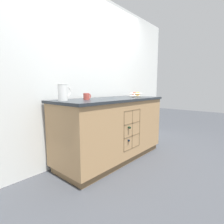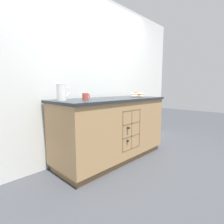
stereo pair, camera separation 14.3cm
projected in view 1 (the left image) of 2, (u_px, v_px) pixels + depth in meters
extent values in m
plane|color=#383A3F|center=(112.00, 158.00, 2.73)|extent=(14.00, 14.00, 0.00)
cube|color=silver|center=(93.00, 76.00, 2.82)|extent=(4.40, 0.06, 2.55)
cube|color=brown|center=(112.00, 156.00, 2.72)|extent=(1.72, 0.62, 0.09)
cube|color=tan|center=(112.00, 127.00, 2.66)|extent=(1.78, 0.68, 0.81)
cube|color=#23282D|center=(112.00, 99.00, 2.60)|extent=(1.82, 0.72, 0.03)
cube|color=brown|center=(127.00, 128.00, 2.54)|extent=(0.39, 0.01, 0.55)
cube|color=brown|center=(121.00, 132.00, 2.36)|extent=(0.02, 0.10, 0.55)
cube|color=brown|center=(137.00, 127.00, 2.65)|extent=(0.02, 0.10, 0.55)
cube|color=brown|center=(129.00, 147.00, 2.54)|extent=(0.39, 0.10, 0.02)
cube|color=brown|center=(129.00, 135.00, 2.52)|extent=(0.39, 0.10, 0.02)
cube|color=brown|center=(130.00, 123.00, 2.49)|extent=(0.39, 0.10, 0.02)
cube|color=brown|center=(130.00, 110.00, 2.47)|extent=(0.39, 0.10, 0.02)
cube|color=brown|center=(129.00, 129.00, 2.50)|extent=(0.02, 0.10, 0.55)
cylinder|color=black|center=(119.00, 138.00, 2.52)|extent=(0.08, 0.20, 0.08)
cylinder|color=black|center=(127.00, 140.00, 2.43)|extent=(0.03, 0.09, 0.03)
cylinder|color=black|center=(119.00, 126.00, 2.50)|extent=(0.08, 0.21, 0.08)
cylinder|color=black|center=(128.00, 127.00, 2.40)|extent=(0.03, 0.09, 0.03)
cylinder|color=silver|center=(136.00, 96.00, 3.08)|extent=(0.10, 0.10, 0.01)
cone|color=silver|center=(136.00, 95.00, 3.08)|extent=(0.21, 0.21, 0.05)
torus|color=silver|center=(136.00, 94.00, 3.07)|extent=(0.23, 0.23, 0.02)
sphere|color=red|center=(135.00, 94.00, 3.07)|extent=(0.08, 0.08, 0.08)
sphere|color=gold|center=(138.00, 94.00, 3.09)|extent=(0.08, 0.08, 0.08)
sphere|color=gold|center=(137.00, 94.00, 3.03)|extent=(0.07, 0.07, 0.07)
cylinder|color=white|center=(63.00, 92.00, 2.10)|extent=(0.11, 0.11, 0.20)
torus|color=white|center=(62.00, 84.00, 2.09)|extent=(0.12, 0.12, 0.01)
torus|color=white|center=(67.00, 91.00, 2.15)|extent=(0.12, 0.01, 0.12)
cylinder|color=#B7473D|center=(86.00, 96.00, 2.27)|extent=(0.08, 0.08, 0.09)
torus|color=#B7473D|center=(89.00, 96.00, 2.31)|extent=(0.07, 0.01, 0.07)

